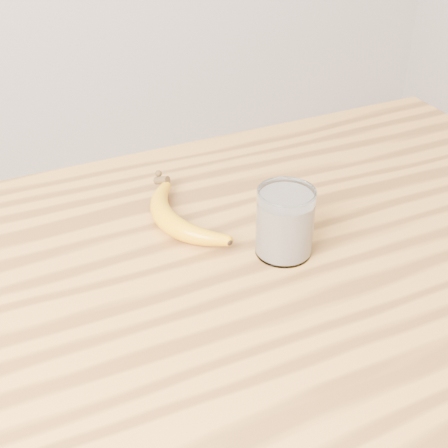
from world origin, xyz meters
name	(u,v)px	position (x,y,z in m)	size (l,w,h in m)	color
table	(259,329)	(0.00, 0.00, 0.77)	(1.20, 0.80, 0.90)	#AD7631
smoothie_glass	(285,223)	(0.04, 0.01, 0.95)	(0.08, 0.08, 0.10)	white
banana	(167,221)	(-0.09, 0.13, 0.92)	(0.10, 0.28, 0.03)	orange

